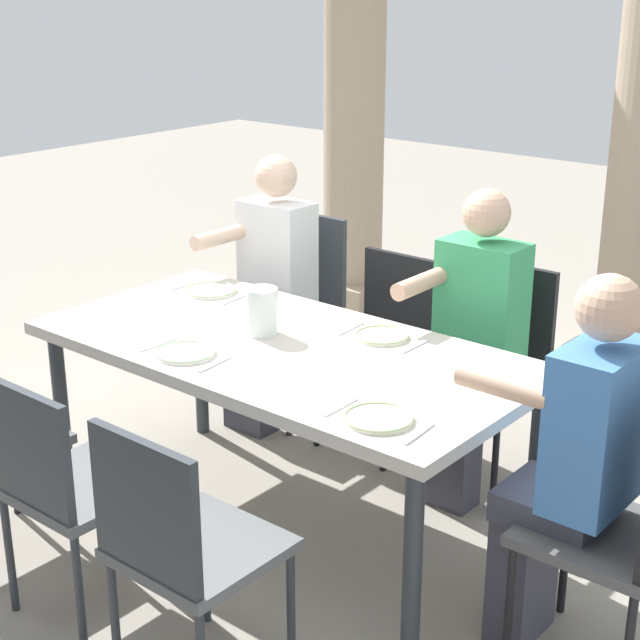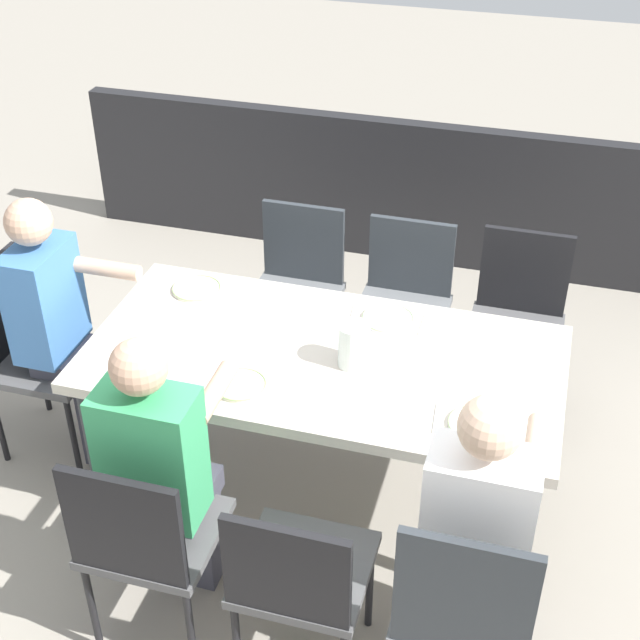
# 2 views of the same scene
# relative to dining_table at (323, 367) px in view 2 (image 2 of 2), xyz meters

# --- Properties ---
(ground_plane) EXTENTS (16.00, 16.00, 0.00)m
(ground_plane) POSITION_rel_dining_table_xyz_m (0.00, 0.00, -0.70)
(ground_plane) COLOR gray
(dining_table) EXTENTS (1.89, 0.94, 0.77)m
(dining_table) POSITION_rel_dining_table_xyz_m (0.00, 0.00, 0.00)
(dining_table) COLOR beige
(dining_table) RESTS_ON ground
(chair_west_north) EXTENTS (0.44, 0.44, 0.97)m
(chair_west_north) POSITION_rel_dining_table_xyz_m (-0.71, 0.89, -0.15)
(chair_west_north) COLOR #5B5E61
(chair_west_north) RESTS_ON ground
(chair_west_south) EXTENTS (0.44, 0.44, 0.90)m
(chair_west_south) POSITION_rel_dining_table_xyz_m (-0.71, -0.89, -0.18)
(chair_west_south) COLOR #4F4F50
(chair_west_south) RESTS_ON ground
(chair_mid_north) EXTENTS (0.44, 0.44, 0.87)m
(chair_mid_north) POSITION_rel_dining_table_xyz_m (-0.16, 0.88, -0.19)
(chair_mid_north) COLOR #4F4F50
(chair_mid_north) RESTS_ON ground
(chair_mid_south) EXTENTS (0.44, 0.44, 0.88)m
(chair_mid_south) POSITION_rel_dining_table_xyz_m (-0.16, -0.89, -0.18)
(chair_mid_south) COLOR #5B5E61
(chair_mid_south) RESTS_ON ground
(chair_east_north) EXTENTS (0.44, 0.44, 0.92)m
(chair_east_north) POSITION_rel_dining_table_xyz_m (0.39, 0.89, -0.16)
(chair_east_north) COLOR #4F4F50
(chair_east_north) RESTS_ON ground
(chair_east_south) EXTENTS (0.44, 0.44, 0.89)m
(chair_east_south) POSITION_rel_dining_table_xyz_m (0.39, -0.89, -0.19)
(chair_east_south) COLOR #5B5E61
(chair_east_south) RESTS_ON ground
(chair_head_east) EXTENTS (0.44, 0.44, 0.94)m
(chair_head_east) POSITION_rel_dining_table_xyz_m (1.37, 0.00, -0.16)
(chair_head_east) COLOR #4F4F50
(chair_head_east) RESTS_ON ground
(diner_woman_green) EXTENTS (0.35, 0.49, 1.29)m
(diner_woman_green) POSITION_rel_dining_table_xyz_m (-0.72, 0.70, -0.02)
(diner_woman_green) COLOR #3F3F4C
(diner_woman_green) RESTS_ON ground
(diner_man_white) EXTENTS (0.34, 0.49, 1.28)m
(diner_man_white) POSITION_rel_dining_table_xyz_m (0.38, 0.70, -0.02)
(diner_man_white) COLOR #3F3F4C
(diner_man_white) RESTS_ON ground
(diner_guest_third) EXTENTS (0.49, 0.35, 1.28)m
(diner_guest_third) POSITION_rel_dining_table_xyz_m (1.17, -0.00, -0.02)
(diner_guest_third) COLOR #3F3F4C
(diner_guest_third) RESTS_ON ground
(patio_railing) EXTENTS (4.29, 0.10, 0.90)m
(patio_railing) POSITION_rel_dining_table_xyz_m (0.00, -2.18, -0.25)
(patio_railing) COLOR black
(patio_railing) RESTS_ON ground
(plate_0) EXTENTS (0.22, 0.22, 0.02)m
(plate_0) POSITION_rel_dining_table_xyz_m (-0.65, 0.27, 0.08)
(plate_0) COLOR white
(plate_0) RESTS_ON dining_table
(fork_0) EXTENTS (0.03, 0.17, 0.01)m
(fork_0) POSITION_rel_dining_table_xyz_m (-0.80, 0.27, 0.07)
(fork_0) COLOR silver
(fork_0) RESTS_ON dining_table
(spoon_0) EXTENTS (0.03, 0.17, 0.01)m
(spoon_0) POSITION_rel_dining_table_xyz_m (-0.50, 0.27, 0.07)
(spoon_0) COLOR silver
(spoon_0) RESTS_ON dining_table
(plate_1) EXTENTS (0.22, 0.22, 0.02)m
(plate_1) POSITION_rel_dining_table_xyz_m (-0.20, -0.31, 0.08)
(plate_1) COLOR white
(plate_1) RESTS_ON dining_table
(fork_1) EXTENTS (0.02, 0.17, 0.01)m
(fork_1) POSITION_rel_dining_table_xyz_m (-0.35, -0.31, 0.07)
(fork_1) COLOR silver
(fork_1) RESTS_ON dining_table
(spoon_1) EXTENTS (0.03, 0.17, 0.01)m
(spoon_1) POSITION_rel_dining_table_xyz_m (-0.05, -0.31, 0.07)
(spoon_1) COLOR silver
(spoon_1) RESTS_ON dining_table
(plate_2) EXTENTS (0.20, 0.20, 0.02)m
(plate_2) POSITION_rel_dining_table_xyz_m (0.25, 0.29, 0.08)
(plate_2) COLOR silver
(plate_2) RESTS_ON dining_table
(fork_2) EXTENTS (0.03, 0.17, 0.01)m
(fork_2) POSITION_rel_dining_table_xyz_m (0.10, 0.29, 0.07)
(fork_2) COLOR silver
(fork_2) RESTS_ON dining_table
(spoon_2) EXTENTS (0.02, 0.17, 0.01)m
(spoon_2) POSITION_rel_dining_table_xyz_m (0.40, 0.29, 0.07)
(spoon_2) COLOR silver
(spoon_2) RESTS_ON dining_table
(plate_3) EXTENTS (0.22, 0.22, 0.02)m
(plate_3) POSITION_rel_dining_table_xyz_m (0.67, -0.30, 0.08)
(plate_3) COLOR silver
(plate_3) RESTS_ON dining_table
(fork_3) EXTENTS (0.02, 0.17, 0.01)m
(fork_3) POSITION_rel_dining_table_xyz_m (0.52, -0.30, 0.07)
(fork_3) COLOR silver
(fork_3) RESTS_ON dining_table
(spoon_3) EXTENTS (0.03, 0.17, 0.01)m
(spoon_3) POSITION_rel_dining_table_xyz_m (0.82, -0.30, 0.07)
(spoon_3) COLOR silver
(spoon_3) RESTS_ON dining_table
(water_pitcher) EXTENTS (0.12, 0.12, 0.18)m
(water_pitcher) POSITION_rel_dining_table_xyz_m (-0.13, 0.03, 0.15)
(water_pitcher) COLOR white
(water_pitcher) RESTS_ON dining_table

